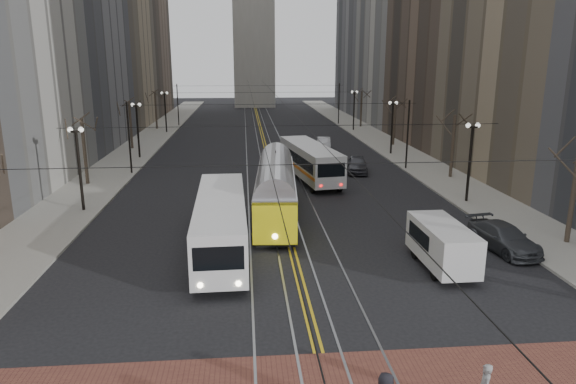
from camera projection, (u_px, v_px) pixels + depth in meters
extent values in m
plane|color=black|center=(315.00, 339.00, 19.29)|extent=(260.00, 260.00, 0.00)
cube|color=gray|center=(140.00, 147.00, 61.46)|extent=(5.00, 140.00, 0.15)
cube|color=gray|center=(385.00, 144.00, 63.94)|extent=(5.00, 140.00, 0.15)
cube|color=gray|center=(265.00, 146.00, 62.72)|extent=(4.80, 130.00, 0.02)
cube|color=gold|center=(265.00, 146.00, 62.72)|extent=(0.42, 130.00, 0.01)
cube|color=brown|center=(118.00, 6.00, 95.21)|extent=(16.00, 20.00, 40.00)
cube|color=brown|center=(475.00, 2.00, 61.56)|extent=(16.00, 20.00, 34.00)
cube|color=slate|center=(386.00, 8.00, 99.41)|extent=(16.00, 20.00, 40.00)
cylinder|color=black|center=(80.00, 172.00, 34.83)|extent=(0.20, 0.20, 5.60)
cylinder|color=black|center=(138.00, 132.00, 54.14)|extent=(0.20, 0.20, 5.60)
cylinder|color=black|center=(166.00, 114.00, 73.44)|extent=(0.20, 0.20, 5.60)
cylinder|color=black|center=(469.00, 165.00, 37.09)|extent=(0.20, 0.20, 5.60)
cylinder|color=black|center=(392.00, 130.00, 56.40)|extent=(0.20, 0.20, 5.60)
cylinder|color=black|center=(354.00, 112.00, 75.70)|extent=(0.20, 0.20, 5.60)
cylinder|color=#382D23|center=(85.00, 152.00, 42.39)|extent=(0.28, 0.28, 5.60)
cylinder|color=#382D23|center=(131.00, 126.00, 59.76)|extent=(0.28, 0.28, 5.60)
cylinder|color=#382D23|center=(156.00, 111.00, 77.13)|extent=(0.28, 0.28, 5.60)
cylinder|color=#382D23|center=(573.00, 197.00, 28.57)|extent=(0.28, 0.28, 5.60)
cylinder|color=#382D23|center=(453.00, 147.00, 44.98)|extent=(0.28, 0.28, 5.60)
cylinder|color=#382D23|center=(394.00, 123.00, 62.35)|extent=(0.28, 0.28, 5.60)
cylinder|color=#382D23|center=(361.00, 109.00, 79.72)|extent=(0.28, 0.28, 5.60)
cylinder|color=black|center=(252.00, 97.00, 61.10)|extent=(0.03, 120.00, 0.03)
cylinder|color=black|center=(277.00, 96.00, 61.35)|extent=(0.03, 120.00, 0.03)
cylinder|color=black|center=(129.00, 139.00, 46.36)|extent=(0.16, 0.16, 6.60)
cylinder|color=black|center=(178.00, 105.00, 81.10)|extent=(0.16, 0.16, 6.60)
cylinder|color=black|center=(408.00, 135.00, 48.48)|extent=(0.16, 0.16, 6.60)
cylinder|color=black|center=(339.00, 104.00, 83.23)|extent=(0.16, 0.16, 6.60)
cube|color=silver|center=(221.00, 225.00, 27.68)|extent=(2.83, 12.26, 3.05)
cube|color=yellow|center=(276.00, 194.00, 34.07)|extent=(3.35, 13.34, 3.11)
cube|color=#BDBDBD|center=(310.00, 162.00, 44.78)|extent=(4.35, 11.96, 3.05)
cube|color=silver|center=(442.00, 247.00, 25.60)|extent=(2.06, 5.20, 2.29)
imported|color=#3F4047|center=(357.00, 164.00, 47.81)|extent=(2.57, 4.77, 1.54)
imported|color=#ACAEB4|center=(324.00, 144.00, 59.92)|extent=(2.11, 4.55, 1.45)
imported|color=#44474C|center=(503.00, 238.00, 28.19)|extent=(2.83, 5.24, 1.44)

